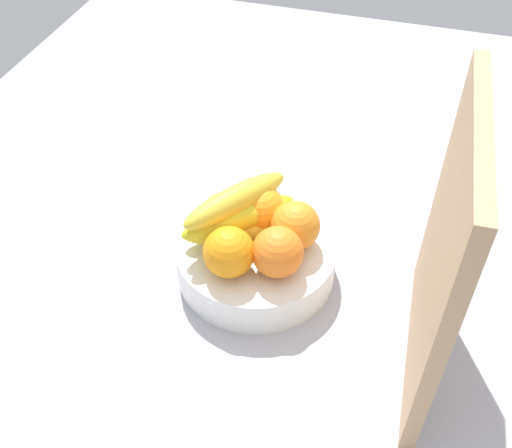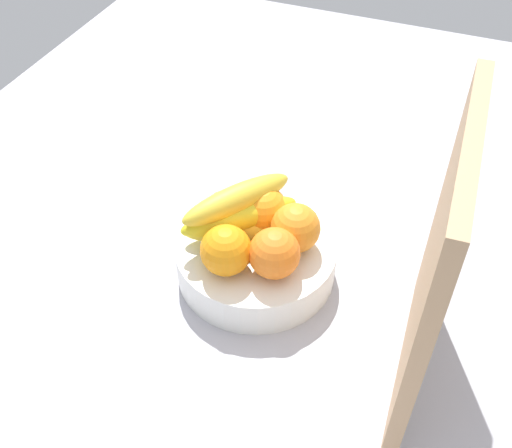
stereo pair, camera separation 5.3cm
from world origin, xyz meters
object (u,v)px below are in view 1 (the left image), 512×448
orange_back_right (229,252)px  banana_bunch (239,215)px  orange_back_left (225,217)px  cutting_board (442,258)px  orange_front_right (295,226)px  orange_center (261,209)px  orange_front_left (278,252)px  fruit_bowl (256,258)px

orange_back_right → banana_bunch: (-6.40, -0.61, 0.72)cm
orange_back_left → banana_bunch: size_ratio=0.41×
orange_back_right → cutting_board: bearing=85.9°
orange_back_left → orange_front_right: bearing=95.9°
orange_center → orange_back_left: same height
orange_front_right → orange_center: bearing=-108.7°
orange_center → cutting_board: size_ratio=0.19×
orange_center → cutting_board: 28.00cm
orange_center → cutting_board: bearing=65.4°
orange_front_right → cutting_board: cutting_board is taller
banana_bunch → orange_front_right: bearing=97.1°
banana_bunch → cutting_board: cutting_board is taller
orange_front_left → orange_back_left: size_ratio=1.00×
orange_back_left → cutting_board: (8.19, 28.59, 8.81)cm
banana_bunch → cutting_board: bearing=72.7°
fruit_bowl → cutting_board: bearing=72.6°
orange_back_right → cutting_board: 27.44cm
fruit_bowl → banana_bunch: (-0.77, -2.67, 7.05)cm
fruit_bowl → orange_front_left: 8.45cm
orange_front_right → orange_back_right: bearing=-44.2°
fruit_bowl → orange_back_left: (-0.71, -4.72, 6.34)cm
orange_front_left → orange_back_left: bearing=-117.0°
orange_center → orange_front_left: bearing=30.9°
orange_front_right → orange_center: size_ratio=1.00×
orange_front_left → orange_back_right: 6.43cm
orange_front_left → cutting_board: 21.95cm
fruit_bowl → banana_bunch: 7.58cm
fruit_bowl → orange_center: (-3.57, -0.30, 6.34)cm
orange_front_right → orange_center: (-1.84, -5.42, 0.00)cm
orange_center → cutting_board: cutting_board is taller
banana_bunch → cutting_board: 28.95cm
orange_center → orange_back_right: same height
orange_center → orange_back_left: size_ratio=1.00×
orange_back_left → banana_bunch: (-0.05, 2.05, 0.72)cm
orange_front_right → orange_back_left: size_ratio=1.00×
fruit_bowl → orange_back_right: 8.73cm
fruit_bowl → orange_back_left: size_ratio=3.30×
orange_center → orange_back_left: 5.26cm
orange_center → cutting_board: (11.05, 24.17, 8.81)cm
orange_front_right → orange_back_left: bearing=-84.1°
cutting_board → orange_front_right: bearing=-118.4°
orange_front_right → banana_bunch: bearing=-82.9°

